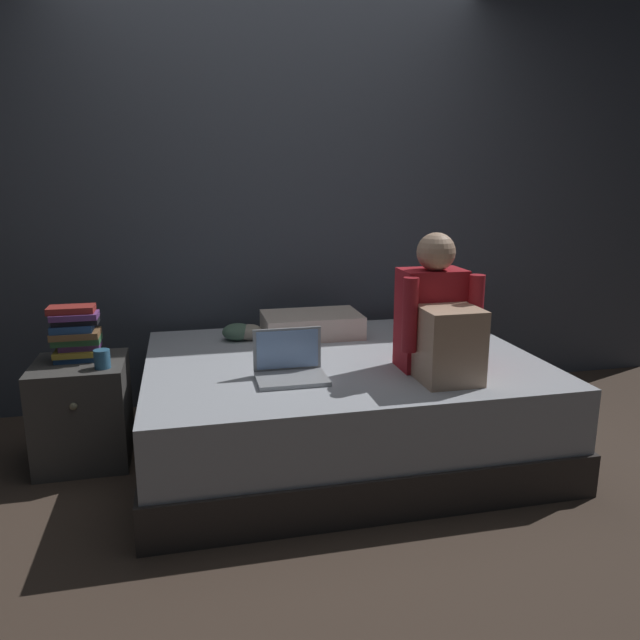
# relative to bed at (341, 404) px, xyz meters

# --- Properties ---
(ground_plane) EXTENTS (8.00, 8.00, 0.00)m
(ground_plane) POSITION_rel_bed_xyz_m (-0.20, -0.30, -0.25)
(ground_plane) COLOR #47382D
(wall_back) EXTENTS (5.60, 0.10, 2.70)m
(wall_back) POSITION_rel_bed_xyz_m (-0.20, 0.90, 1.10)
(wall_back) COLOR #424751
(wall_back) RESTS_ON ground_plane
(bed) EXTENTS (2.00, 1.50, 0.51)m
(bed) POSITION_rel_bed_xyz_m (0.00, 0.00, 0.00)
(bed) COLOR #332D2B
(bed) RESTS_ON ground_plane
(nightstand) EXTENTS (0.44, 0.46, 0.52)m
(nightstand) POSITION_rel_bed_xyz_m (-1.30, 0.16, 0.01)
(nightstand) COLOR #474442
(nightstand) RESTS_ON ground_plane
(person_sitting) EXTENTS (0.39, 0.44, 0.66)m
(person_sitting) POSITION_rel_bed_xyz_m (0.37, -0.35, 0.51)
(person_sitting) COLOR #B21E28
(person_sitting) RESTS_ON bed
(laptop) EXTENTS (0.32, 0.23, 0.22)m
(laptop) POSITION_rel_bed_xyz_m (-0.32, -0.27, 0.31)
(laptop) COLOR #9EA0A5
(laptop) RESTS_ON bed
(pillow) EXTENTS (0.56, 0.36, 0.13)m
(pillow) POSITION_rel_bed_xyz_m (-0.06, 0.45, 0.32)
(pillow) COLOR beige
(pillow) RESTS_ON bed
(book_stack) EXTENTS (0.24, 0.17, 0.27)m
(book_stack) POSITION_rel_bed_xyz_m (-1.31, 0.21, 0.41)
(book_stack) COLOR #284C84
(book_stack) RESTS_ON nightstand
(mug) EXTENTS (0.08, 0.08, 0.09)m
(mug) POSITION_rel_bed_xyz_m (-1.17, 0.04, 0.31)
(mug) COLOR teal
(mug) RESTS_ON nightstand
(clothes_pile) EXTENTS (0.23, 0.15, 0.10)m
(clothes_pile) POSITION_rel_bed_xyz_m (-0.46, 0.44, 0.30)
(clothes_pile) COLOR gray
(clothes_pile) RESTS_ON bed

